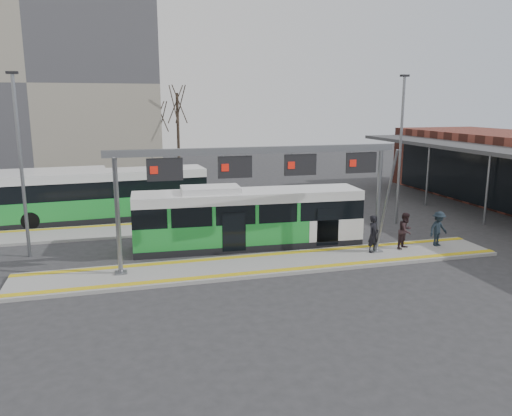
{
  "coord_description": "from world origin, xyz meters",
  "views": [
    {
      "loc": [
        -6.35,
        -20.57,
        7.23
      ],
      "look_at": [
        0.19,
        3.0,
        2.04
      ],
      "focal_mm": 35.0,
      "sensor_mm": 36.0,
      "label": 1
    }
  ],
  "objects_px": {
    "hero_bus": "(248,218)",
    "passenger_a": "(373,234)",
    "passenger_c": "(438,229)",
    "passenger_b": "(406,231)",
    "gantry": "(261,171)"
  },
  "relations": [
    {
      "from": "passenger_a",
      "to": "passenger_c",
      "type": "relative_size",
      "value": 1.02
    },
    {
      "from": "passenger_a",
      "to": "passenger_b",
      "type": "relative_size",
      "value": 0.99
    },
    {
      "from": "passenger_b",
      "to": "passenger_c",
      "type": "relative_size",
      "value": 1.02
    },
    {
      "from": "gantry",
      "to": "passenger_b",
      "type": "bearing_deg",
      "value": 0.79
    },
    {
      "from": "passenger_b",
      "to": "hero_bus",
      "type": "bearing_deg",
      "value": 127.38
    },
    {
      "from": "hero_bus",
      "to": "passenger_b",
      "type": "xyz_separation_m",
      "value": [
        7.25,
        -2.99,
        -0.39
      ]
    },
    {
      "from": "gantry",
      "to": "hero_bus",
      "type": "relative_size",
      "value": 1.12
    },
    {
      "from": "hero_bus",
      "to": "passenger_c",
      "type": "relative_size",
      "value": 6.58
    },
    {
      "from": "passenger_b",
      "to": "passenger_c",
      "type": "bearing_deg",
      "value": -31.38
    },
    {
      "from": "passenger_a",
      "to": "passenger_c",
      "type": "bearing_deg",
      "value": -27.17
    },
    {
      "from": "passenger_b",
      "to": "passenger_c",
      "type": "xyz_separation_m",
      "value": [
        1.84,
        -0.04,
        -0.02
      ]
    },
    {
      "from": "hero_bus",
      "to": "passenger_c",
      "type": "xyz_separation_m",
      "value": [
        9.09,
        -3.03,
        -0.41
      ]
    },
    {
      "from": "passenger_a",
      "to": "passenger_b",
      "type": "height_order",
      "value": "passenger_b"
    },
    {
      "from": "gantry",
      "to": "passenger_c",
      "type": "bearing_deg",
      "value": 0.4
    },
    {
      "from": "hero_bus",
      "to": "passenger_a",
      "type": "bearing_deg",
      "value": -26.65
    }
  ]
}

